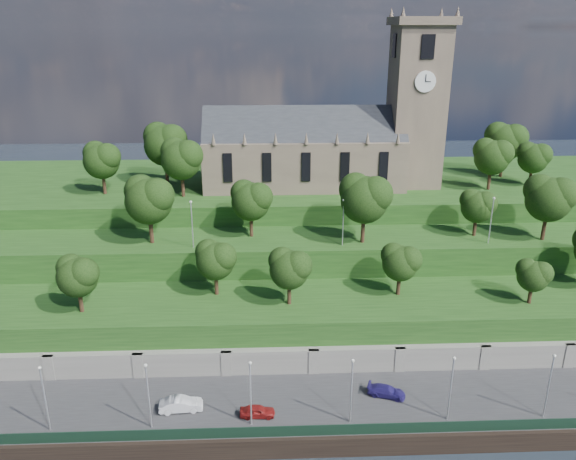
{
  "coord_description": "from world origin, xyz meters",
  "views": [
    {
      "loc": [
        -10.22,
        -44.11,
        39.75
      ],
      "look_at": [
        -7.18,
        30.0,
        12.83
      ],
      "focal_mm": 35.0,
      "sensor_mm": 36.0,
      "label": 1
    }
  ],
  "objects_px": {
    "car_left": "(257,411)",
    "car_right": "(386,391)",
    "car_middle": "(181,404)",
    "church": "(333,140)"
  },
  "relations": [
    {
      "from": "church",
      "to": "car_right",
      "type": "height_order",
      "value": "church"
    },
    {
      "from": "car_left",
      "to": "car_middle",
      "type": "relative_size",
      "value": 0.8
    },
    {
      "from": "car_middle",
      "to": "car_right",
      "type": "xyz_separation_m",
      "value": [
        21.93,
        1.54,
        -0.15
      ]
    },
    {
      "from": "church",
      "to": "car_middle",
      "type": "relative_size",
      "value": 8.6
    },
    {
      "from": "car_right",
      "to": "church",
      "type": "bearing_deg",
      "value": 21.91
    },
    {
      "from": "car_left",
      "to": "car_right",
      "type": "height_order",
      "value": "car_left"
    },
    {
      "from": "car_left",
      "to": "car_right",
      "type": "bearing_deg",
      "value": -76.9
    },
    {
      "from": "car_middle",
      "to": "car_right",
      "type": "bearing_deg",
      "value": -91.06
    },
    {
      "from": "car_middle",
      "to": "car_left",
      "type": "bearing_deg",
      "value": -104.16
    },
    {
      "from": "car_left",
      "to": "car_middle",
      "type": "xyz_separation_m",
      "value": [
        -7.97,
        1.27,
        0.12
      ]
    }
  ]
}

